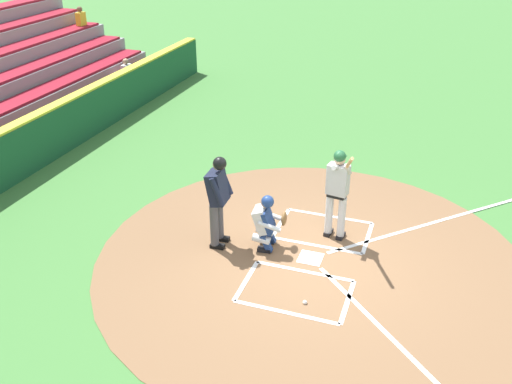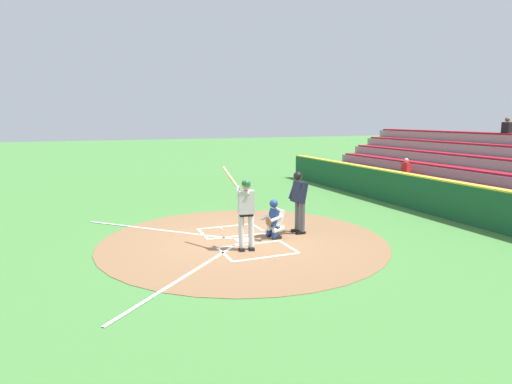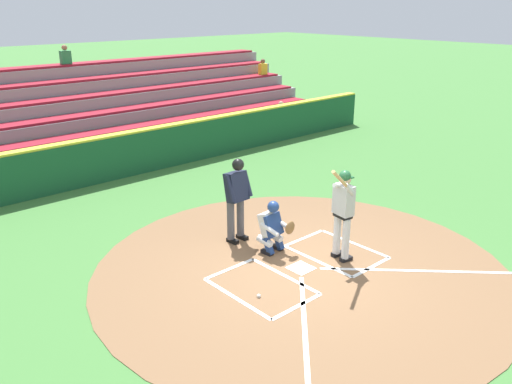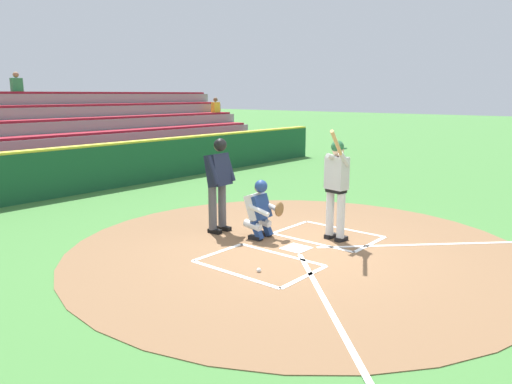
% 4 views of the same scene
% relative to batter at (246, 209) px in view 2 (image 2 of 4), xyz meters
% --- Properties ---
extents(ground_plane, '(120.00, 120.00, 0.00)m').
position_rel_batter_xyz_m(ground_plane, '(0.87, -0.26, -1.10)').
color(ground_plane, '#427A38').
extents(dirt_circle, '(8.00, 8.00, 0.01)m').
position_rel_batter_xyz_m(dirt_circle, '(0.87, -0.26, -1.09)').
color(dirt_circle, brown).
rests_on(dirt_circle, ground).
extents(home_plate_and_chalk, '(7.93, 4.91, 0.01)m').
position_rel_batter_xyz_m(home_plate_and_chalk, '(0.87, 0.62, -1.08)').
color(home_plate_and_chalk, white).
rests_on(home_plate_and_chalk, dirt_circle).
extents(batter, '(1.01, 0.60, 2.13)m').
position_rel_batter_xyz_m(batter, '(0.00, 0.00, 0.00)').
color(batter, silver).
rests_on(batter, ground).
extents(catcher, '(0.63, 0.61, 1.13)m').
position_rel_batter_xyz_m(catcher, '(0.77, -1.16, -0.51)').
color(catcher, black).
rests_on(catcher, ground).
extents(plate_umpire, '(0.59, 0.43, 1.86)m').
position_rel_batter_xyz_m(plate_umpire, '(0.97, -2.06, -0.02)').
color(plate_umpire, '#4C4C51').
rests_on(plate_umpire, ground).
extents(baseball, '(0.07, 0.07, 0.07)m').
position_rel_batter_xyz_m(baseball, '(2.20, -0.02, -1.06)').
color(baseball, white).
rests_on(baseball, ground).
extents(backstop_wall, '(22.00, 0.36, 1.31)m').
position_rel_batter_xyz_m(backstop_wall, '(0.87, -7.76, -0.45)').
color(backstop_wall, '#19512D').
rests_on(backstop_wall, ground).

